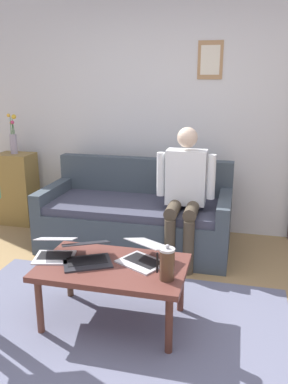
# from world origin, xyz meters

# --- Properties ---
(ground_plane) EXTENTS (7.68, 7.68, 0.00)m
(ground_plane) POSITION_xyz_m (0.00, 0.00, 0.00)
(ground_plane) COLOR #9A7B4D
(area_rug) EXTENTS (2.52, 1.70, 0.01)m
(area_rug) POSITION_xyz_m (0.11, -0.07, 0.00)
(area_rug) COLOR slate
(area_rug) RESTS_ON ground_plane
(back_wall) EXTENTS (7.04, 0.11, 2.70)m
(back_wall) POSITION_xyz_m (-0.00, -2.20, 1.35)
(back_wall) COLOR silver
(back_wall) RESTS_ON ground_plane
(couch) EXTENTS (1.91, 0.89, 0.88)m
(couch) POSITION_xyz_m (0.30, -1.54, 0.31)
(couch) COLOR #3E4951
(couch) RESTS_ON ground_plane
(coffee_table) EXTENTS (1.03, 0.63, 0.45)m
(coffee_table) POSITION_xyz_m (0.11, -0.17, 0.40)
(coffee_table) COLOR brown
(coffee_table) RESTS_ON ground_plane
(laptop_left) EXTENTS (0.42, 0.43, 0.16)m
(laptop_left) POSITION_xyz_m (-0.10, -0.27, 0.50)
(laptop_left) COLOR silver
(laptop_left) RESTS_ON coffee_table
(laptop_center) EXTENTS (0.44, 0.43, 0.16)m
(laptop_center) POSITION_xyz_m (0.30, -0.17, 0.49)
(laptop_center) COLOR #28282D
(laptop_center) RESTS_ON coffee_table
(laptop_right) EXTENTS (0.34, 0.36, 0.15)m
(laptop_right) POSITION_xyz_m (0.56, -0.20, 0.49)
(laptop_right) COLOR silver
(laptop_right) RESTS_ON coffee_table
(french_press) EXTENTS (0.12, 0.10, 0.25)m
(french_press) POSITION_xyz_m (-0.30, -0.05, 0.56)
(french_press) COLOR #4C3323
(french_press) RESTS_ON coffee_table
(side_shelf) EXTENTS (0.42, 0.32, 0.86)m
(side_shelf) POSITION_xyz_m (1.87, -1.88, 0.43)
(side_shelf) COLOR olive
(side_shelf) RESTS_ON ground_plane
(flower_vase) EXTENTS (0.11, 0.08, 0.46)m
(flower_vase) POSITION_xyz_m (1.87, -1.88, 1.03)
(flower_vase) COLOR #A095A7
(flower_vase) RESTS_ON side_shelf
(person_seated) EXTENTS (0.55, 0.51, 1.28)m
(person_seated) POSITION_xyz_m (-0.23, -1.31, 0.73)
(person_seated) COLOR #473D2E
(person_seated) RESTS_ON ground_plane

